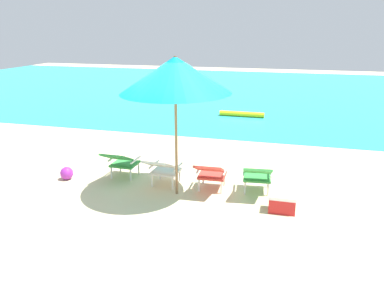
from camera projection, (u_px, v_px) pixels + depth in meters
name	position (u px, v px, depth m)	size (l,w,h in m)	color
ground_plane	(223.00, 136.00, 11.40)	(40.00, 40.00, 0.00)	beige
ocean_band	(256.00, 91.00, 19.36)	(40.00, 18.00, 0.01)	#28B2B7
swim_buoy	(242.00, 114.00, 13.84)	(0.18, 0.18, 1.60)	yellow
lounge_chair_far_left	(121.00, 161.00, 8.05)	(0.55, 0.88, 0.68)	#338E3D
lounge_chair_near_left	(163.00, 168.00, 7.63)	(0.57, 0.90, 0.68)	silver
lounge_chair_near_right	(211.00, 172.00, 7.41)	(0.58, 0.90, 0.68)	red
lounge_chair_far_right	(257.00, 175.00, 7.30)	(0.63, 0.93, 0.68)	#338E3D
beach_umbrella_center	(175.00, 75.00, 6.79)	(2.83, 2.83, 2.61)	olive
beach_ball	(67.00, 173.00, 8.11)	(0.27, 0.27, 0.27)	purple
cooler_box	(282.00, 203.00, 6.68)	(0.47, 0.32, 0.32)	red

